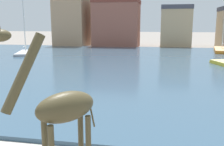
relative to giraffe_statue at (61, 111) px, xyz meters
The scene contains 7 objects.
harbor_water 22.83m from the giraffe_statue, 89.45° to the left, with size 87.94×40.63×0.31m, color #334C60.
giraffe_statue is the anchor object (origin of this frame).
sailboat_orange 39.77m from the giraffe_statue, 71.76° to the left, with size 3.63×9.59×7.58m.
sailboat_grey 33.52m from the giraffe_statue, 120.68° to the left, with size 4.40×7.85×9.14m.
townhouse_corner_house 47.91m from the giraffe_statue, 108.73° to the left, with size 6.32×8.08×10.76m.
townhouse_tall_gabled 46.04m from the giraffe_statue, 97.66° to the left, with size 8.98×7.86×9.39m.
townhouse_narrow_midrow 47.85m from the giraffe_statue, 83.38° to the left, with size 5.94×7.37×8.20m.
Camera 1 is at (2.25, -0.88, 4.64)m, focal length 40.71 mm.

